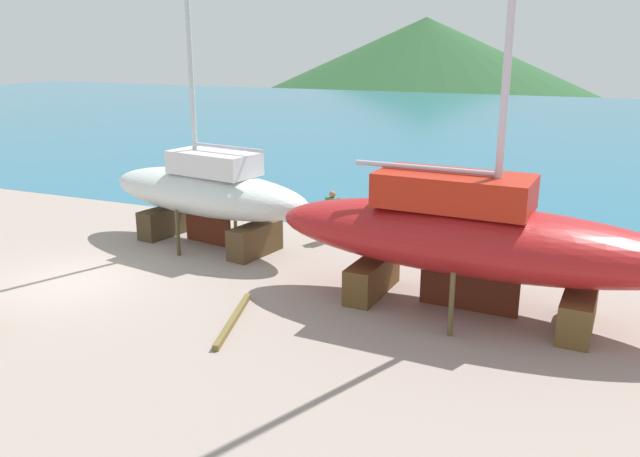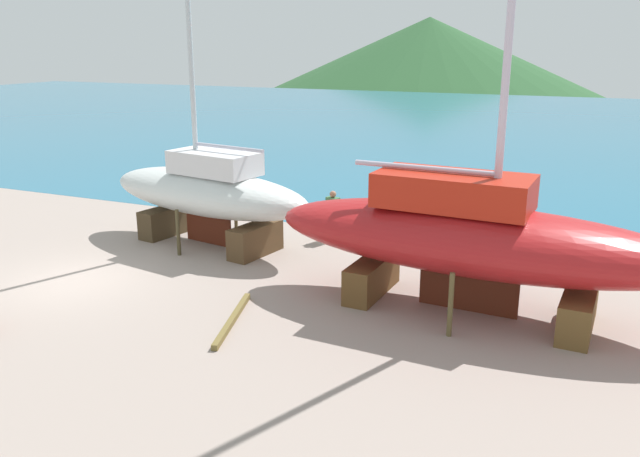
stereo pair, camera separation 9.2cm
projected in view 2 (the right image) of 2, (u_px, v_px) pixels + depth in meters
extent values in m
cube|color=#276887|center=(430.00, 122.00, 53.45)|extent=(146.91, 64.78, 0.01)
cone|color=#28522B|center=(427.00, 74.00, 134.11)|extent=(103.11, 103.11, 22.76)
cube|color=brown|center=(578.00, 311.00, 14.80)|extent=(0.83, 2.40, 0.94)
cube|color=brown|center=(372.00, 276.00, 17.00)|extent=(0.83, 2.40, 0.94)
cylinder|color=brown|center=(484.00, 262.00, 17.21)|extent=(0.12, 0.12, 1.51)
cylinder|color=brown|center=(451.00, 305.00, 14.42)|extent=(0.12, 0.12, 1.51)
ellipsoid|color=#AC1A1C|center=(472.00, 240.00, 15.52)|extent=(10.36, 3.51, 1.65)
cube|color=#512011|center=(468.00, 294.00, 15.91)|extent=(2.45, 0.21, 1.15)
cube|color=#B52110|center=(453.00, 191.00, 15.42)|extent=(3.77, 1.97, 0.82)
cylinder|color=silver|center=(424.00, 168.00, 15.61)|extent=(3.58, 0.32, 0.13)
cube|color=#443420|center=(166.00, 221.00, 22.18)|extent=(1.03, 2.07, 0.97)
cube|color=#523A23|center=(255.00, 240.00, 20.10)|extent=(1.03, 2.07, 0.97)
cylinder|color=#4B4028|center=(178.00, 233.00, 19.98)|extent=(0.12, 0.12, 1.47)
cylinder|color=#4B3F26|center=(236.00, 214.00, 22.16)|extent=(0.12, 0.12, 1.47)
ellipsoid|color=silver|center=(207.00, 192.00, 20.79)|extent=(8.18, 3.80, 1.43)
cube|color=#531E10|center=(209.00, 229.00, 21.13)|extent=(1.87, 0.41, 1.00)
cube|color=silver|center=(215.00, 163.00, 20.30)|extent=(3.05, 1.96, 0.72)
cylinder|color=silver|center=(228.00, 147.00, 19.84)|extent=(2.73, 0.59, 0.11)
cube|color=orange|center=(333.00, 228.00, 21.65)|extent=(0.38, 0.28, 0.83)
cube|color=#3C6F43|center=(333.00, 207.00, 21.44)|extent=(0.48, 0.34, 0.64)
sphere|color=#9D6B4F|center=(333.00, 194.00, 21.32)|extent=(0.22, 0.22, 0.22)
cube|color=brown|center=(232.00, 320.00, 15.32)|extent=(0.96, 2.95, 0.14)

